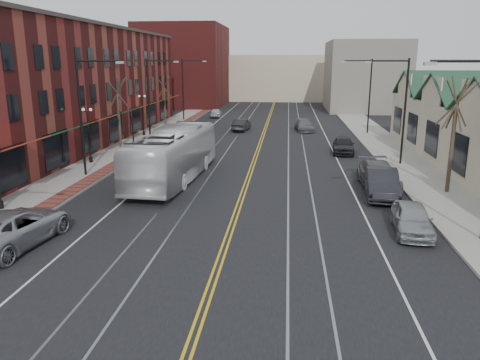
% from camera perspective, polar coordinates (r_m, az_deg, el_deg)
% --- Properties ---
extents(ground, '(160.00, 160.00, 0.00)m').
position_cam_1_polar(ground, '(17.06, -3.80, -13.54)').
color(ground, black).
rests_on(ground, ground).
extents(sidewalk_left, '(4.00, 120.00, 0.15)m').
position_cam_1_polar(sidewalk_left, '(38.61, -16.59, 1.96)').
color(sidewalk_left, gray).
rests_on(sidewalk_left, ground).
extents(sidewalk_right, '(4.00, 120.00, 0.15)m').
position_cam_1_polar(sidewalk_right, '(36.95, 20.36, 1.12)').
color(sidewalk_right, gray).
rests_on(sidewalk_right, ground).
extents(building_left, '(10.00, 50.00, 11.00)m').
position_cam_1_polar(building_left, '(47.17, -21.86, 10.36)').
color(building_left, maroon).
rests_on(building_left, ground).
extents(backdrop_left, '(14.00, 18.00, 14.00)m').
position_cam_1_polar(backdrop_left, '(86.88, -6.77, 13.64)').
color(backdrop_left, maroon).
rests_on(backdrop_left, ground).
extents(backdrop_mid, '(22.00, 14.00, 9.00)m').
position_cam_1_polar(backdrop_mid, '(99.95, 4.39, 12.35)').
color(backdrop_mid, beige).
rests_on(backdrop_mid, ground).
extents(backdrop_right, '(12.00, 16.00, 11.00)m').
position_cam_1_polar(backdrop_right, '(80.85, 14.94, 12.15)').
color(backdrop_right, slate).
rests_on(backdrop_right, ground).
extents(streetlight_l_1, '(3.33, 0.25, 8.00)m').
position_cam_1_polar(streetlight_l_1, '(33.87, -18.23, 8.67)').
color(streetlight_l_1, black).
rests_on(streetlight_l_1, sidewalk_left).
extents(streetlight_l_2, '(3.33, 0.25, 8.00)m').
position_cam_1_polar(streetlight_l_2, '(48.89, -10.63, 10.68)').
color(streetlight_l_2, black).
rests_on(streetlight_l_2, sidewalk_left).
extents(streetlight_l_3, '(3.33, 0.25, 8.00)m').
position_cam_1_polar(streetlight_l_3, '(64.39, -6.60, 11.66)').
color(streetlight_l_3, black).
rests_on(streetlight_l_3, sidewalk_left).
extents(streetlight_r_1, '(3.33, 0.25, 8.00)m').
position_cam_1_polar(streetlight_r_1, '(37.92, 18.87, 9.15)').
color(streetlight_r_1, black).
rests_on(streetlight_r_1, sidewalk_right).
extents(streetlight_r_2, '(3.33, 0.25, 8.00)m').
position_cam_1_polar(streetlight_r_2, '(53.61, 15.10, 10.74)').
color(streetlight_r_2, black).
rests_on(streetlight_r_2, sidewalk_right).
extents(lamppost_l_2, '(0.84, 0.28, 4.27)m').
position_cam_1_polar(lamppost_l_2, '(38.55, -17.92, 5.06)').
color(lamppost_l_2, black).
rests_on(lamppost_l_2, sidewalk_left).
extents(lamppost_l_3, '(0.84, 0.28, 4.27)m').
position_cam_1_polar(lamppost_l_3, '(51.55, -11.75, 7.65)').
color(lamppost_l_3, black).
rests_on(lamppost_l_3, sidewalk_left).
extents(tree_left_near, '(1.78, 1.37, 6.48)m').
position_cam_1_polar(tree_left_near, '(43.79, -14.58, 8.07)').
color(tree_left_near, '#382B21').
rests_on(tree_left_near, sidewalk_left).
extents(tree_left_far, '(1.66, 1.28, 6.02)m').
position_cam_1_polar(tree_left_far, '(59.02, -9.20, 9.63)').
color(tree_left_far, '#382B21').
rests_on(tree_left_far, sidewalk_left).
extents(tree_right_mid, '(1.90, 1.46, 6.93)m').
position_cam_1_polar(tree_right_mid, '(30.80, 24.56, 5.19)').
color(tree_right_mid, '#382B21').
rests_on(tree_right_mid, sidewalk_right).
extents(manhole_far, '(0.60, 0.60, 0.02)m').
position_cam_1_polar(manhole_far, '(27.83, -24.31, -3.26)').
color(manhole_far, '#592D19').
rests_on(manhole_far, sidewalk_left).
extents(traffic_signal, '(0.18, 0.15, 3.80)m').
position_cam_1_polar(traffic_signal, '(41.42, -12.94, 6.20)').
color(traffic_signal, black).
rests_on(traffic_signal, sidewalk_left).
extents(transit_bus, '(3.80, 12.82, 3.52)m').
position_cam_1_polar(transit_bus, '(32.03, -8.08, 3.04)').
color(transit_bus, white).
rests_on(transit_bus, ground).
extents(parked_suv, '(3.45, 6.22, 1.65)m').
position_cam_1_polar(parked_suv, '(23.02, -25.86, -5.24)').
color(parked_suv, '#9D9EA3').
rests_on(parked_suv, ground).
extents(parked_car_a, '(2.07, 4.32, 1.42)m').
position_cam_1_polar(parked_car_a, '(23.64, 20.24, -4.45)').
color(parked_car_a, '#9DA0A3').
rests_on(parked_car_a, ground).
extents(parked_car_b, '(2.27, 5.23, 1.68)m').
position_cam_1_polar(parked_car_b, '(29.18, 16.91, -0.42)').
color(parked_car_b, '#222228').
rests_on(parked_car_b, ground).
extents(parked_car_c, '(2.28, 5.56, 1.61)m').
position_cam_1_polar(parked_car_c, '(31.38, 16.51, 0.56)').
color(parked_car_c, '#5B5B62').
rests_on(parked_car_c, ground).
extents(parked_car_d, '(2.14, 4.57, 1.51)m').
position_cam_1_polar(parked_car_d, '(42.26, 12.50, 4.20)').
color(parked_car_d, black).
rests_on(parked_car_d, ground).
extents(distant_car_left, '(1.97, 4.30, 1.37)m').
position_cam_1_polar(distant_car_left, '(54.88, 0.18, 6.74)').
color(distant_car_left, black).
rests_on(distant_car_left, ground).
extents(distant_car_right, '(2.36, 4.70, 1.31)m').
position_cam_1_polar(distant_car_right, '(55.12, 7.83, 6.61)').
color(distant_car_right, slate).
rests_on(distant_car_right, ground).
extents(distant_car_far, '(2.01, 4.09, 1.34)m').
position_cam_1_polar(distant_car_far, '(68.12, -2.97, 8.20)').
color(distant_car_far, '#B7B9BF').
rests_on(distant_car_far, ground).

